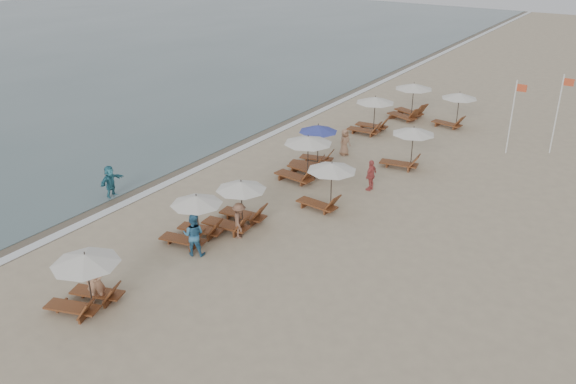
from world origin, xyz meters
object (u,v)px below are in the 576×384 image
Objects in this scene: lounger_station_3 at (303,158)px; beachgoer_mid_a at (194,235)px; inland_station_1 at (407,144)px; lounger_station_6 at (409,101)px; inland_station_0 at (326,181)px; beachgoer_far_b at (345,142)px; lounger_station_2 at (237,205)px; beachgoer_mid_b at (239,220)px; waterline_walker at (110,181)px; lounger_station_0 at (85,279)px; flag_pole_near at (513,113)px; inland_station_2 at (455,106)px; beachgoer_far_a at (371,175)px; beachgoer_near at (96,281)px; lounger_station_5 at (371,114)px; lounger_station_4 at (315,145)px; lounger_station_1 at (193,218)px.

lounger_station_3 is 1.62× the size of beachgoer_mid_a.
lounger_station_3 is 1.03× the size of inland_station_1.
inland_station_0 is (2.35, -15.00, 0.21)m from lounger_station_6.
inland_station_0 is 1.78× the size of beachgoer_far_b.
inland_station_1 is at bearing 71.79° from lounger_station_2.
waterline_walker is (-7.51, -0.17, 0.02)m from beachgoer_mid_b.
lounger_station_0 is 0.61× the size of flag_pole_near.
inland_station_2 is 8.87m from beachgoer_far_b.
beachgoer_mid_b is 7.67m from beachgoer_far_a.
beachgoer_near is 8.89m from waterline_walker.
beachgoer_near reaches higher than beachgoer_far_b.
inland_station_2 is 5.16m from flag_pole_near.
inland_station_0 reaches higher than lounger_station_2.
lounger_station_6 reaches higher than beachgoer_far_b.
waterline_walker is (-6.90, 1.92, -0.08)m from beachgoer_mid_a.
lounger_station_6 reaches higher than inland_station_0.
beachgoer_far_a is (3.91, -7.89, -0.37)m from lounger_station_5.
beachgoer_far_b is at bearing 51.18° from beachgoer_near.
beachgoer_far_b is (-3.63, -0.08, -0.61)m from inland_station_1.
lounger_station_6 is at bearing 98.90° from inland_station_0.
lounger_station_4 is 0.89× the size of inland_station_0.
lounger_station_0 is at bearing -88.76° from lounger_station_1.
inland_station_2 is 25.64m from beachgoer_near.
inland_station_1 is 1.76× the size of beachgoer_far_a.
beachgoer_far_a is at bearing 9.36° from lounger_station_3.
flag_pole_near reaches higher than beachgoer_far_b.
beachgoer_far_b is at bearing -91.52° from lounger_station_6.
waterline_walker is at bearing -154.23° from inland_station_0.
lounger_station_6 is 1.06× the size of inland_station_2.
inland_station_2 is (3.61, 25.75, 0.28)m from lounger_station_0.
lounger_station_2 is 0.93× the size of lounger_station_6.
lounger_station_4 is 1.38× the size of beachgoer_mid_a.
beachgoer_far_b is at bearing -82.67° from lounger_station_5.
inland_station_0 is at bearing 37.23° from beachgoer_near.
lounger_station_1 reaches higher than beachgoer_far_a.
lounger_station_2 is 4.21m from inland_station_0.
lounger_station_3 reaches higher than beachgoer_mid_b.
lounger_station_0 is 1.47× the size of beachgoer_mid_a.
beachgoer_far_b is (0.14, 4.11, -0.37)m from lounger_station_3.
inland_station_0 is at bearing -81.10° from lounger_station_6.
beachgoer_near is (0.38, -21.56, -0.27)m from lounger_station_5.
inland_station_1 is (3.35, 10.18, 0.38)m from lounger_station_2.
beachgoer_far_a is (-0.28, -3.62, -0.58)m from inland_station_1.
beachgoer_far_a is at bearing -58.83° from waterline_walker.
lounger_station_5 reaches higher than lounger_station_0.
lounger_station_1 is 0.93× the size of lounger_station_5.
inland_station_2 is at bearing 80.46° from lounger_station_2.
flag_pole_near reaches higher than lounger_station_1.
lounger_station_0 is at bearing -142.13° from waterline_walker.
inland_station_0 is 10.97m from beachgoer_near.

